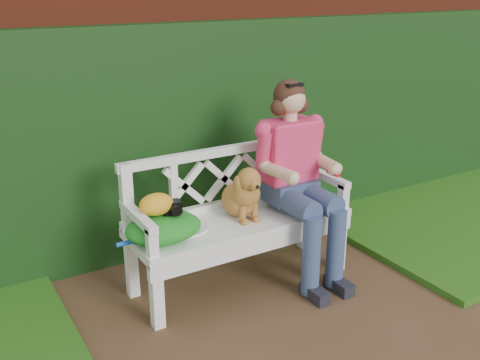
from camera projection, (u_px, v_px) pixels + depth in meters
ground at (317, 356)px, 3.13m from camera, size 60.00×60.00×0.00m
brick_wall at (170, 101)px, 4.29m from camera, size 10.00×0.30×2.20m
ivy_hedge at (183, 139)px, 4.20m from camera, size 10.00×0.18×1.70m
grass_right at (468, 212)px, 5.00m from camera, size 2.60×2.00×0.05m
garden_bench at (240, 250)px, 3.82m from camera, size 1.59×0.62×0.48m
seated_woman at (292, 183)px, 3.86m from camera, size 0.77×0.89×1.32m
dog at (242, 191)px, 3.70m from camera, size 0.34×0.40×0.38m
tennis_racket at (179, 230)px, 3.52m from camera, size 0.69×0.47×0.03m
green_bag at (163, 227)px, 3.41m from camera, size 0.50×0.40×0.16m
camera_item at (172, 207)px, 3.41m from camera, size 0.12×0.09×0.07m
baseball_glove at (156, 204)px, 3.36m from camera, size 0.23×0.18×0.14m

